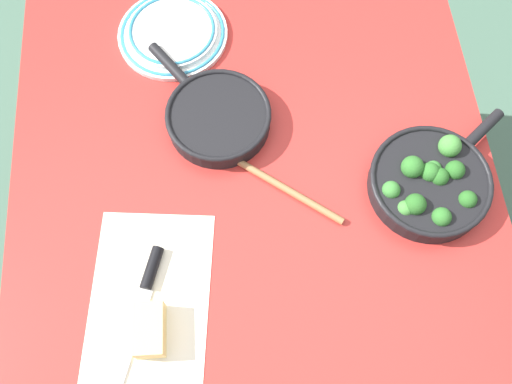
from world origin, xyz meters
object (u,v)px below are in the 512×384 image
at_px(wooden_spoon, 248,167).
at_px(grater_knife, 143,298).
at_px(skillet_broccoli, 430,182).
at_px(skillet_eggs, 217,117).
at_px(dinner_plate_stack, 172,33).
at_px(cheese_block, 150,330).

bearing_deg(wooden_spoon, grater_knife, 86.90).
distance_m(skillet_broccoli, wooden_spoon, 0.38).
xyz_separation_m(skillet_eggs, dinner_plate_stack, (-0.25, -0.09, -0.01)).
relative_size(skillet_broccoli, skillet_eggs, 0.99).
bearing_deg(skillet_broccoli, grater_knife, 158.22).
bearing_deg(skillet_broccoli, cheese_block, 164.37).
bearing_deg(cheese_block, skillet_eggs, 160.82).
bearing_deg(dinner_plate_stack, skillet_eggs, 20.36).
xyz_separation_m(grater_knife, cheese_block, (0.07, 0.02, 0.02)).
bearing_deg(skillet_eggs, dinner_plate_stack, -14.41).
bearing_deg(cheese_block, grater_knife, -167.20).
bearing_deg(skillet_eggs, skillet_broccoli, -149.50).
bearing_deg(skillet_eggs, wooden_spoon, 170.54).
height_order(grater_knife, cheese_block, cheese_block).
bearing_deg(skillet_broccoli, wooden_spoon, 129.26).
bearing_deg(wooden_spoon, skillet_broccoli, -154.23).
xyz_separation_m(skillet_broccoli, cheese_block, (0.25, -0.58, -0.01)).
distance_m(skillet_broccoli, dinner_plate_stack, 0.68).
relative_size(skillet_eggs, dinner_plate_stack, 1.24).
bearing_deg(skillet_eggs, cheese_block, 126.04).
distance_m(skillet_eggs, cheese_block, 0.47).
xyz_separation_m(wooden_spoon, cheese_block, (0.33, -0.21, 0.02)).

